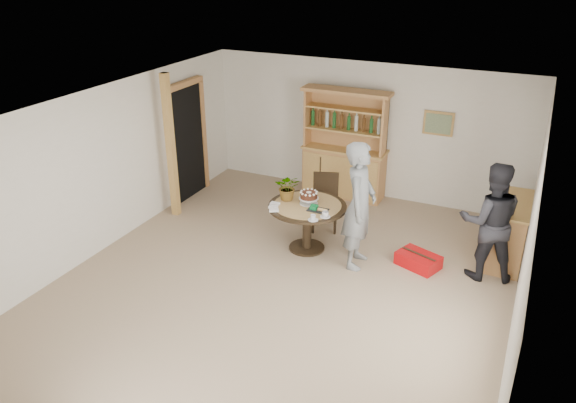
# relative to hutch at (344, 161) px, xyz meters

# --- Properties ---
(ground) EXTENTS (7.00, 7.00, 0.00)m
(ground) POSITION_rel_hutch_xyz_m (0.30, -3.24, -0.69)
(ground) COLOR tan
(ground) RESTS_ON ground
(room_shell) EXTENTS (6.04, 7.04, 2.52)m
(room_shell) POSITION_rel_hutch_xyz_m (0.30, -3.23, 1.05)
(room_shell) COLOR white
(room_shell) RESTS_ON ground
(doorway) EXTENTS (0.13, 1.10, 2.18)m
(doorway) POSITION_rel_hutch_xyz_m (-2.63, -1.24, 0.42)
(doorway) COLOR black
(doorway) RESTS_ON ground
(pine_post) EXTENTS (0.12, 0.12, 2.50)m
(pine_post) POSITION_rel_hutch_xyz_m (-2.40, -2.04, 0.56)
(pine_post) COLOR tan
(pine_post) RESTS_ON ground
(hutch) EXTENTS (1.62, 0.54, 2.04)m
(hutch) POSITION_rel_hutch_xyz_m (0.00, 0.00, 0.00)
(hutch) COLOR #B3874C
(hutch) RESTS_ON ground
(sideboard) EXTENTS (0.54, 1.26, 0.94)m
(sideboard) POSITION_rel_hutch_xyz_m (3.04, -1.24, -0.22)
(sideboard) COLOR #B3874C
(sideboard) RESTS_ON ground
(dining_table) EXTENTS (1.20, 1.20, 0.76)m
(dining_table) POSITION_rel_hutch_xyz_m (0.20, -2.22, -0.08)
(dining_table) COLOR black
(dining_table) RESTS_ON ground
(dining_chair) EXTENTS (0.53, 0.53, 0.95)m
(dining_chair) POSITION_rel_hutch_xyz_m (0.17, -1.40, -0.15)
(dining_chair) COLOR black
(dining_chair) RESTS_ON ground
(birthday_cake) EXTENTS (0.30, 0.30, 0.20)m
(birthday_cake) POSITION_rel_hutch_xyz_m (0.20, -2.17, 0.19)
(birthday_cake) COLOR white
(birthday_cake) RESTS_ON dining_table
(flower_vase) EXTENTS (0.47, 0.44, 0.42)m
(flower_vase) POSITION_rel_hutch_xyz_m (-0.15, -2.17, 0.28)
(flower_vase) COLOR #3F7233
(flower_vase) RESTS_ON dining_table
(gift_tray) EXTENTS (0.30, 0.20, 0.08)m
(gift_tray) POSITION_rel_hutch_xyz_m (0.41, -2.35, 0.10)
(gift_tray) COLOR black
(gift_tray) RESTS_ON dining_table
(coffee_cup_a) EXTENTS (0.15, 0.15, 0.09)m
(coffee_cup_a) POSITION_rel_hutch_xyz_m (0.60, -2.50, 0.11)
(coffee_cup_a) COLOR silver
(coffee_cup_a) RESTS_ON dining_table
(coffee_cup_b) EXTENTS (0.15, 0.15, 0.08)m
(coffee_cup_b) POSITION_rel_hutch_xyz_m (0.48, -2.67, 0.11)
(coffee_cup_b) COLOR silver
(coffee_cup_b) RESTS_ON dining_table
(napkins) EXTENTS (0.24, 0.33, 0.03)m
(napkins) POSITION_rel_hutch_xyz_m (-0.21, -2.54, 0.09)
(napkins) COLOR white
(napkins) RESTS_ON dining_table
(teen_boy) EXTENTS (0.52, 0.73, 1.91)m
(teen_boy) POSITION_rel_hutch_xyz_m (1.05, -2.32, 0.27)
(teen_boy) COLOR slate
(teen_boy) RESTS_ON ground
(adult_person) EXTENTS (0.99, 0.86, 1.74)m
(adult_person) POSITION_rel_hutch_xyz_m (2.80, -1.88, 0.18)
(adult_person) COLOR black
(adult_person) RESTS_ON ground
(red_suitcase) EXTENTS (0.70, 0.59, 0.21)m
(red_suitcase) POSITION_rel_hutch_xyz_m (1.91, -2.02, -0.59)
(red_suitcase) COLOR #BA090D
(red_suitcase) RESTS_ON ground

